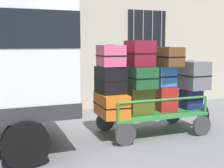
# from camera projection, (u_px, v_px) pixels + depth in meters

# --- Properties ---
(ground_plane) EXTENTS (40.00, 40.00, 0.00)m
(ground_plane) POSITION_uv_depth(u_px,v_px,m) (106.00, 136.00, 5.95)
(ground_plane) COLOR slate
(building_wall) EXTENTS (12.00, 0.38, 5.00)m
(building_wall) POSITION_uv_depth(u_px,v_px,m) (71.00, 17.00, 8.07)
(building_wall) COLOR #BCB29E
(building_wall) RESTS_ON ground
(luggage_cart) EXTENTS (2.04, 1.08, 0.44)m
(luggage_cart) POSITION_uv_depth(u_px,v_px,m) (152.00, 116.00, 6.12)
(luggage_cart) COLOR #2D8438
(luggage_cart) RESTS_ON ground
(cart_railing) EXTENTS (1.92, 0.95, 0.34)m
(cart_railing) POSITION_uv_depth(u_px,v_px,m) (153.00, 98.00, 6.07)
(cart_railing) COLOR #2D8438
(cart_railing) RESTS_ON luggage_cart
(suitcase_left_bottom) EXTENTS (0.51, 0.83, 0.43)m
(suitcase_left_bottom) POSITION_uv_depth(u_px,v_px,m) (111.00, 105.00, 5.72)
(suitcase_left_bottom) COLOR orange
(suitcase_left_bottom) RESTS_ON luggage_cart
(suitcase_left_middle) EXTENTS (0.51, 0.54, 0.51)m
(suitcase_left_middle) POSITION_uv_depth(u_px,v_px,m) (111.00, 80.00, 5.70)
(suitcase_left_middle) COLOR black
(suitcase_left_middle) RESTS_ON suitcase_left_bottom
(suitcase_left_top) EXTENTS (0.45, 0.53, 0.40)m
(suitcase_left_top) POSITION_uv_depth(u_px,v_px,m) (111.00, 56.00, 5.63)
(suitcase_left_top) COLOR #CC4C72
(suitcase_left_top) RESTS_ON suitcase_left_middle
(suitcase_midleft_bottom) EXTENTS (0.48, 0.36, 0.51)m
(suitcase_midleft_bottom) POSITION_uv_depth(u_px,v_px,m) (140.00, 101.00, 5.93)
(suitcase_midleft_bottom) COLOR #4C5119
(suitcase_midleft_bottom) RESTS_ON luggage_cart
(suitcase_midleft_middle) EXTENTS (0.48, 0.67, 0.41)m
(suitcase_midleft_middle) POSITION_uv_depth(u_px,v_px,m) (140.00, 77.00, 5.89)
(suitcase_midleft_middle) COLOR #194C28
(suitcase_midleft_middle) RESTS_ON suitcase_midleft_bottom
(suitcase_midleft_top) EXTENTS (0.48, 0.51, 0.50)m
(suitcase_midleft_top) POSITION_uv_depth(u_px,v_px,m) (140.00, 53.00, 5.85)
(suitcase_midleft_top) COLOR maroon
(suitcase_midleft_top) RESTS_ON suitcase_midleft_middle
(suitcase_center_bottom) EXTENTS (0.41, 0.44, 0.50)m
(suitcase_center_bottom) POSITION_uv_depth(u_px,v_px,m) (165.00, 98.00, 6.19)
(suitcase_center_bottom) COLOR #B21E1E
(suitcase_center_bottom) RESTS_ON luggage_cart
(suitcase_center_middle) EXTENTS (0.38, 0.33, 0.41)m
(suitcase_center_middle) POSITION_uv_depth(u_px,v_px,m) (165.00, 76.00, 6.15)
(suitcase_center_middle) COLOR #3372C6
(suitcase_center_middle) RESTS_ON suitcase_center_bottom
(suitcase_center_top) EXTENTS (0.41, 0.74, 0.38)m
(suitcase_center_top) POSITION_uv_depth(u_px,v_px,m) (167.00, 57.00, 6.07)
(suitcase_center_top) COLOR brown
(suitcase_center_top) RESTS_ON suitcase_center_middle
(suitcase_midright_bottom) EXTENTS (0.43, 0.31, 0.42)m
(suitcase_midright_bottom) POSITION_uv_depth(u_px,v_px,m) (191.00, 99.00, 6.38)
(suitcase_midright_bottom) COLOR navy
(suitcase_midright_bottom) RESTS_ON luggage_cart
(suitcase_midright_middle) EXTENTS (0.51, 0.79, 0.58)m
(suitcase_midright_middle) POSITION_uv_depth(u_px,v_px,m) (191.00, 75.00, 6.36)
(suitcase_midright_middle) COLOR slate
(suitcase_midright_middle) RESTS_ON suitcase_midright_bottom
(backpack) EXTENTS (0.27, 0.22, 0.44)m
(backpack) POSITION_uv_depth(u_px,v_px,m) (203.00, 114.00, 6.86)
(backpack) COLOR black
(backpack) RESTS_ON ground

